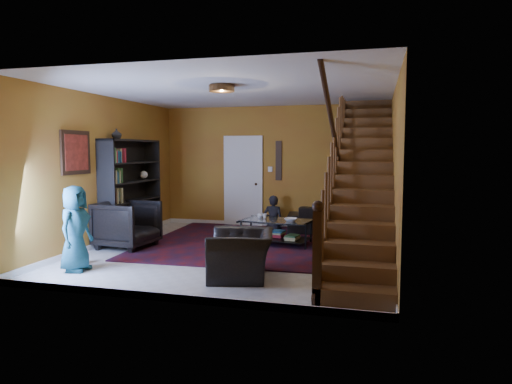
# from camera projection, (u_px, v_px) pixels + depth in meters

# --- Properties ---
(floor) EXTENTS (5.50, 5.50, 0.00)m
(floor) POSITION_uv_depth(u_px,v_px,m) (238.00, 252.00, 8.04)
(floor) COLOR beige
(floor) RESTS_ON ground
(room) EXTENTS (5.50, 5.50, 5.50)m
(room) POSITION_uv_depth(u_px,v_px,m) (196.00, 233.00, 9.66)
(room) COLOR #A47D24
(room) RESTS_ON ground
(staircase) EXTENTS (0.95, 5.02, 3.18)m
(staircase) POSITION_uv_depth(u_px,v_px,m) (363.00, 174.00, 7.37)
(staircase) COLOR brown
(staircase) RESTS_ON floor
(bookshelf) EXTENTS (0.35, 1.80, 2.00)m
(bookshelf) POSITION_uv_depth(u_px,v_px,m) (132.00, 191.00, 9.14)
(bookshelf) COLOR black
(bookshelf) RESTS_ON floor
(door) EXTENTS (0.82, 0.05, 2.05)m
(door) POSITION_uv_depth(u_px,v_px,m) (243.00, 183.00, 10.75)
(door) COLOR silver
(door) RESTS_ON floor
(framed_picture) EXTENTS (0.04, 0.74, 0.74)m
(framed_picture) POSITION_uv_depth(u_px,v_px,m) (76.00, 153.00, 7.67)
(framed_picture) COLOR maroon
(framed_picture) RESTS_ON room
(wall_hanging) EXTENTS (0.14, 0.03, 0.90)m
(wall_hanging) POSITION_uv_depth(u_px,v_px,m) (279.00, 161.00, 10.49)
(wall_hanging) COLOR black
(wall_hanging) RESTS_ON room
(ceiling_fixture) EXTENTS (0.40, 0.40, 0.10)m
(ceiling_fixture) POSITION_uv_depth(u_px,v_px,m) (222.00, 88.00, 7.02)
(ceiling_fixture) COLOR #3F2814
(ceiling_fixture) RESTS_ON room
(rug) EXTENTS (3.74, 4.24, 0.02)m
(rug) POSITION_uv_depth(u_px,v_px,m) (245.00, 241.00, 8.94)
(rug) COLOR #430C10
(rug) RESTS_ON floor
(sofa) EXTENTS (2.11, 1.02, 0.59)m
(sofa) POSITION_uv_depth(u_px,v_px,m) (335.00, 220.00, 9.84)
(sofa) COLOR black
(sofa) RESTS_ON floor
(armchair_left) EXTENTS (1.05, 1.03, 0.87)m
(armchair_left) POSITION_uv_depth(u_px,v_px,m) (127.00, 224.00, 8.33)
(armchair_left) COLOR black
(armchair_left) RESTS_ON floor
(armchair_right) EXTENTS (1.08, 1.18, 0.65)m
(armchair_right) POSITION_uv_depth(u_px,v_px,m) (241.00, 254.00, 6.41)
(armchair_right) COLOR black
(armchair_right) RESTS_ON floor
(person_adult_a) EXTENTS (0.46, 0.31, 1.23)m
(person_adult_a) POSITION_uv_depth(u_px,v_px,m) (273.00, 222.00, 10.26)
(person_adult_a) COLOR black
(person_adult_a) RESTS_ON sofa
(person_adult_b) EXTENTS (0.60, 0.47, 1.19)m
(person_adult_b) POSITION_uv_depth(u_px,v_px,m) (335.00, 226.00, 9.90)
(person_adult_b) COLOR black
(person_adult_b) RESTS_ON sofa
(person_child) EXTENTS (0.43, 0.64, 1.27)m
(person_child) POSITION_uv_depth(u_px,v_px,m) (75.00, 228.00, 6.73)
(person_child) COLOR #184C5E
(person_child) RESTS_ON armchair_left
(coffee_table) EXTENTS (1.37, 0.93, 0.48)m
(coffee_table) POSITION_uv_depth(u_px,v_px,m) (277.00, 230.00, 8.61)
(coffee_table) COLOR black
(coffee_table) RESTS_ON floor
(cup_a) EXTENTS (0.13, 0.13, 0.09)m
(cup_a) POSITION_uv_depth(u_px,v_px,m) (260.00, 216.00, 8.80)
(cup_a) COLOR #999999
(cup_a) RESTS_ON coffee_table
(cup_b) EXTENTS (0.11, 0.11, 0.09)m
(cup_b) POSITION_uv_depth(u_px,v_px,m) (265.00, 216.00, 8.78)
(cup_b) COLOR #999999
(cup_b) RESTS_ON coffee_table
(bowl) EXTENTS (0.24, 0.24, 0.06)m
(bowl) POSITION_uv_depth(u_px,v_px,m) (291.00, 220.00, 8.41)
(bowl) COLOR #999999
(bowl) RESTS_ON coffee_table
(vase) EXTENTS (0.18, 0.18, 0.19)m
(vase) POSITION_uv_depth(u_px,v_px,m) (117.00, 134.00, 8.56)
(vase) COLOR #999999
(vase) RESTS_ON bookshelf
(popcorn_bucket) EXTENTS (0.18, 0.18, 0.16)m
(popcorn_bucket) POSITION_uv_depth(u_px,v_px,m) (84.00, 257.00, 7.20)
(popcorn_bucket) COLOR red
(popcorn_bucket) RESTS_ON rug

